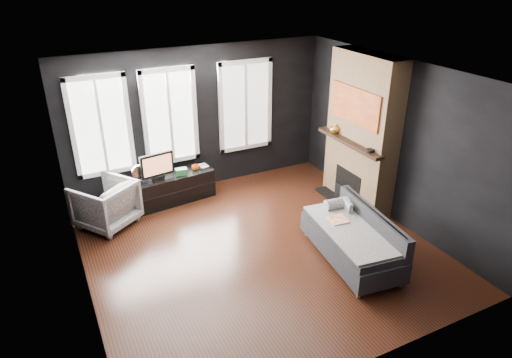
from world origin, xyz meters
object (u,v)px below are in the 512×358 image
mug (195,167)px  sofa (352,237)px  book (200,162)px  mantel_vase (335,128)px  monitor (157,165)px  media_console (172,188)px  armchair (105,202)px

mug → sofa: bearing=-65.3°
book → mantel_vase: mantel_vase is taller
monitor → mug: (0.72, 0.07, -0.21)m
book → mantel_vase: size_ratio=1.09×
mug → monitor: bearing=-174.5°
sofa → media_console: sofa is taller
mug → book: size_ratio=0.63×
book → media_console: bearing=-169.7°
media_console → mantel_vase: mantel_vase is taller
monitor → mug: 0.75m
mug → book: bearing=38.9°
media_console → book: size_ratio=7.51×
mantel_vase → monitor: bearing=161.9°
book → sofa: bearing=-68.0°
mantel_vase → armchair: bearing=169.7°
sofa → monitor: size_ratio=2.88×
mug → book: book is taller
sofa → monitor: bearing=132.7°
mug → mantel_vase: bearing=-24.7°
armchair → book: 1.88m
sofa → mug: bearing=121.6°
armchair → book: (1.82, 0.43, 0.20)m
sofa → mantel_vase: size_ratio=9.47×
media_console → monitor: size_ratio=2.49×
armchair → book: bearing=158.2°
sofa → armchair: bearing=146.3°
sofa → armchair: (-3.05, 2.61, 0.05)m
armchair → mug: size_ratio=6.74×
sofa → monitor: monitor is taller
mug → mantel_vase: (2.30, -1.06, 0.73)m
sofa → armchair: 4.02m
armchair → monitor: (0.98, 0.26, 0.37)m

